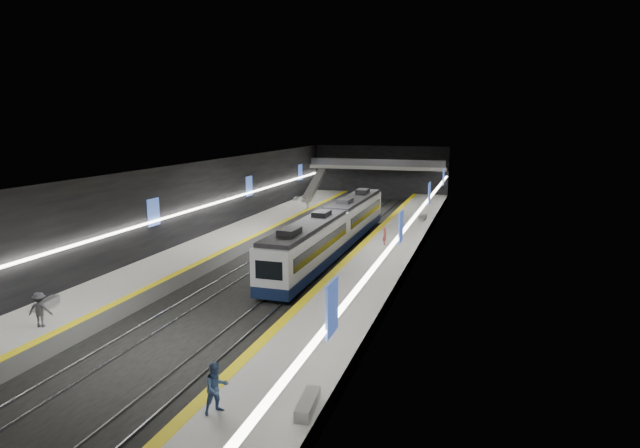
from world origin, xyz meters
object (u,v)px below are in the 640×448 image
(train, at_px, (334,228))
(passenger_right_a, at_px, (385,236))
(passenger_right_b, at_px, (216,388))
(passenger_left_a, at_px, (307,202))
(bench_right_near, at_px, (308,404))
(passenger_left_b, at_px, (40,310))
(bench_left_near, at_px, (46,304))
(bench_right_far, at_px, (423,218))
(escalator, at_px, (314,185))
(bench_left_far, at_px, (296,198))

(train, distance_m, passenger_right_a, 4.67)
(passenger_right_b, relative_size, passenger_left_a, 1.23)
(bench_right_near, relative_size, passenger_right_b, 1.03)
(train, bearing_deg, passenger_left_a, 116.35)
(train, height_order, bench_right_near, train)
(passenger_left_a, relative_size, passenger_left_b, 0.85)
(bench_left_near, xyz_separation_m, passenger_right_b, (15.00, -7.23, 0.75))
(bench_left_near, relative_size, passenger_left_a, 1.17)
(train, distance_m, bench_right_near, 28.77)
(bench_right_far, xyz_separation_m, passenger_right_b, (-2.60, -41.80, 0.74))
(escalator, bearing_deg, bench_right_near, -72.14)
(escalator, distance_m, passenger_left_b, 49.17)
(bench_right_far, relative_size, passenger_right_b, 1.01)
(bench_right_far, xyz_separation_m, passenger_left_b, (-15.52, -37.03, 0.70))
(bench_left_far, xyz_separation_m, bench_right_near, (19.00, -50.82, 0.05))
(bench_right_near, xyz_separation_m, passenger_right_b, (-3.18, -1.17, 0.73))
(passenger_left_b, bearing_deg, passenger_left_a, -110.24)
(escalator, height_order, passenger_right_a, escalator)
(passenger_right_b, distance_m, passenger_left_a, 46.99)
(bench_left_near, xyz_separation_m, bench_right_near, (18.17, -6.06, 0.02))
(passenger_right_a, distance_m, passenger_left_b, 27.84)
(bench_left_far, height_order, bench_right_near, bench_right_near)
(bench_left_far, bearing_deg, bench_left_near, -99.24)
(train, relative_size, passenger_left_a, 18.79)
(bench_left_near, height_order, bench_right_far, bench_right_far)
(train, bearing_deg, passenger_left_b, -110.54)
(bench_left_near, distance_m, bench_left_far, 44.77)
(bench_left_near, xyz_separation_m, passenger_right_a, (15.82, 21.75, 0.55))
(passenger_left_b, bearing_deg, passenger_right_a, -138.44)
(passenger_right_a, bearing_deg, bench_right_near, -179.64)
(train, bearing_deg, bench_left_far, 117.62)
(bench_left_near, relative_size, bench_left_far, 1.17)
(bench_right_far, bearing_deg, passenger_left_a, 169.17)
(passenger_right_a, distance_m, passenger_left_a, 20.84)
(escalator, height_order, bench_left_far, escalator)
(escalator, xyz_separation_m, passenger_right_b, (13.82, -53.92, -0.92))
(escalator, bearing_deg, passenger_left_b, -88.95)
(escalator, distance_m, bench_left_far, 3.26)
(passenger_right_a, bearing_deg, passenger_left_a, 33.31)
(bench_right_near, xyz_separation_m, bench_right_far, (-0.58, 40.63, -0.01))
(train, distance_m, bench_left_near, 24.54)
(bench_right_far, bearing_deg, passenger_right_a, -94.63)
(bench_right_near, bearing_deg, passenger_right_a, 89.49)
(train, relative_size, bench_left_near, 15.99)
(escalator, relative_size, passenger_left_b, 4.26)
(passenger_right_b, xyz_separation_m, passenger_left_a, (-11.94, 45.45, -0.18))
(passenger_left_a, bearing_deg, bench_left_near, 5.89)
(passenger_right_b, bearing_deg, passenger_right_a, 36.52)
(bench_left_near, bearing_deg, bench_right_far, 52.88)
(escalator, distance_m, bench_left_near, 46.73)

